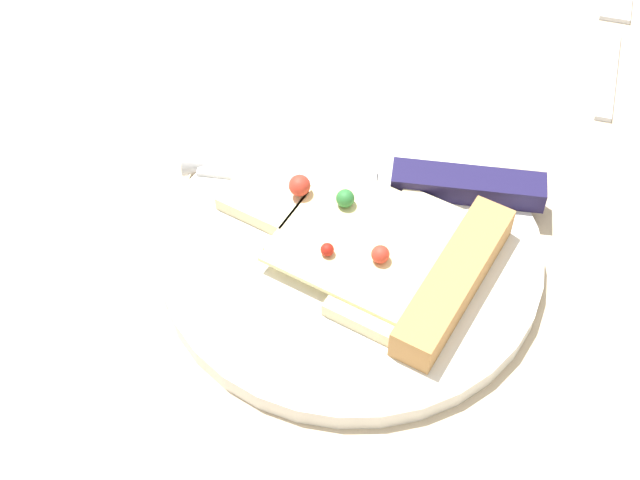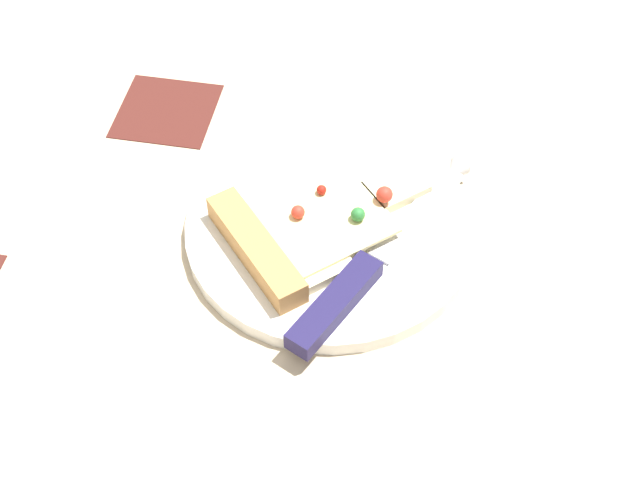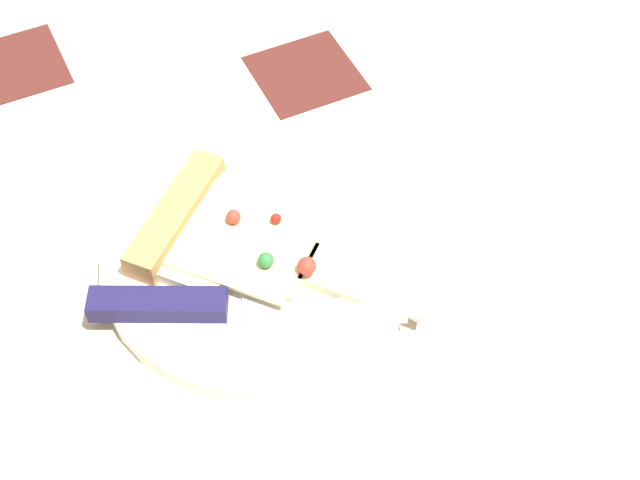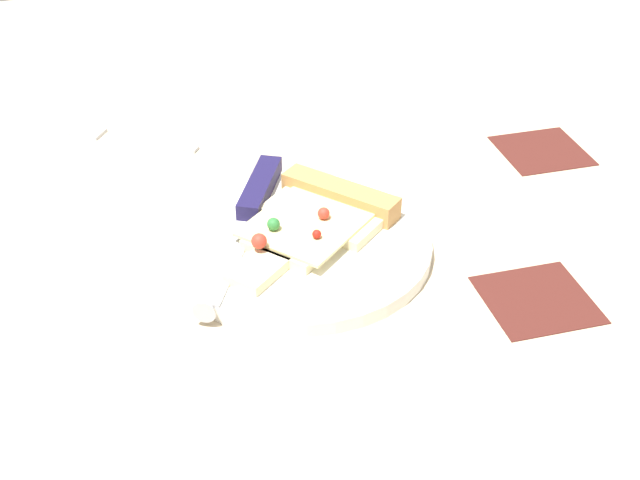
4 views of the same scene
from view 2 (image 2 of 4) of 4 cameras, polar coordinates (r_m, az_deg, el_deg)
The scene contains 4 objects.
ground_plane at distance 79.90cm, azimuth -5.78°, elevation 2.30°, with size 158.87×158.87×3.00cm.
plate at distance 74.77cm, azimuth 0.66°, elevation 0.77°, with size 24.21×24.21×1.38cm, color white.
pizza_slice at distance 72.77cm, azimuth -1.02°, elevation 0.72°, with size 17.41×18.17×2.70cm.
knife at distance 70.60cm, azimuth 3.11°, elevation -1.75°, with size 22.50×12.39×2.45cm.
Camera 2 is at (50.89, 17.25, 57.62)cm, focal length 50.15 mm.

